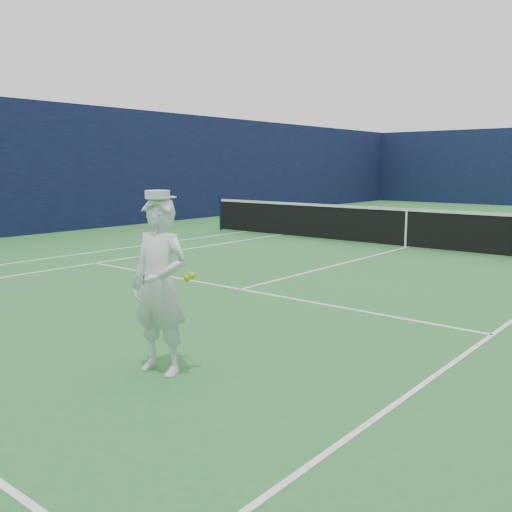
# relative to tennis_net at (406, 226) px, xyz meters

# --- Properties ---
(ground) EXTENTS (80.00, 80.00, 0.00)m
(ground) POSITION_rel_tennis_net_xyz_m (0.00, 0.00, -0.55)
(ground) COLOR #2A6F30
(ground) RESTS_ON ground
(court_markings) EXTENTS (11.03, 23.83, 0.01)m
(court_markings) POSITION_rel_tennis_net_xyz_m (0.00, 0.00, -0.55)
(court_markings) COLOR white
(court_markings) RESTS_ON ground
(windscreen_fence) EXTENTS (20.12, 36.12, 4.00)m
(windscreen_fence) POSITION_rel_tennis_net_xyz_m (0.00, 0.00, 1.45)
(windscreen_fence) COLOR #0E1534
(windscreen_fence) RESTS_ON ground
(tennis_net) EXTENTS (12.88, 0.09, 1.07)m
(tennis_net) POSITION_rel_tennis_net_xyz_m (0.00, 0.00, 0.00)
(tennis_net) COLOR #141E4C
(tennis_net) RESTS_ON ground
(tennis_player) EXTENTS (0.82, 0.53, 1.83)m
(tennis_player) POSITION_rel_tennis_net_xyz_m (1.92, -9.83, 0.34)
(tennis_player) COLOR white
(tennis_player) RESTS_ON ground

